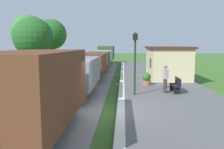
% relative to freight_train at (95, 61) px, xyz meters
% --- Properties ---
extents(ground_plane, '(160.00, 160.00, 0.00)m').
position_rel_freight_train_xyz_m(ground_plane, '(2.40, -13.31, -1.51)').
color(ground_plane, '#3D6628').
extents(platform_slab, '(6.00, 60.00, 0.25)m').
position_rel_freight_train_xyz_m(platform_slab, '(5.60, -13.31, -1.38)').
color(platform_slab, '#565659').
rests_on(platform_slab, ground).
extents(platform_edge_stripe, '(0.36, 60.00, 0.01)m').
position_rel_freight_train_xyz_m(platform_edge_stripe, '(2.80, -13.31, -1.25)').
color(platform_edge_stripe, silver).
rests_on(platform_edge_stripe, platform_slab).
extents(track_ballast, '(3.80, 60.00, 0.12)m').
position_rel_freight_train_xyz_m(track_ballast, '(-0.00, -13.31, -1.45)').
color(track_ballast, gray).
rests_on(track_ballast, ground).
extents(rail_near, '(0.07, 60.00, 0.14)m').
position_rel_freight_train_xyz_m(rail_near, '(0.72, -13.31, -1.32)').
color(rail_near, slate).
rests_on(rail_near, track_ballast).
extents(rail_far, '(0.07, 60.00, 0.14)m').
position_rel_freight_train_xyz_m(rail_far, '(-0.72, -13.31, -1.32)').
color(rail_far, slate).
rests_on(rail_far, track_ballast).
extents(freight_train, '(2.50, 39.20, 2.72)m').
position_rel_freight_train_xyz_m(freight_train, '(0.00, 0.00, 0.00)').
color(freight_train, brown).
rests_on(freight_train, rail_near).
extents(station_hut, '(3.50, 5.80, 2.78)m').
position_rel_freight_train_xyz_m(station_hut, '(6.80, -2.72, 0.15)').
color(station_hut, beige).
rests_on(station_hut, platform_slab).
extents(bench_near_hut, '(0.42, 1.50, 0.91)m').
position_rel_freight_train_xyz_m(bench_near_hut, '(6.18, -9.21, -0.78)').
color(bench_near_hut, black).
rests_on(bench_near_hut, platform_slab).
extents(bench_down_platform, '(0.42, 1.50, 0.91)m').
position_rel_freight_train_xyz_m(bench_down_platform, '(6.18, 1.40, -0.78)').
color(bench_down_platform, black).
rests_on(bench_down_platform, platform_slab).
extents(person_waiting, '(0.35, 0.44, 1.71)m').
position_rel_freight_train_xyz_m(person_waiting, '(5.46, -9.42, -0.32)').
color(person_waiting, '#38332D').
rests_on(person_waiting, platform_slab).
extents(potted_planter, '(0.64, 0.64, 0.92)m').
position_rel_freight_train_xyz_m(potted_planter, '(4.61, -6.62, -0.78)').
color(potted_planter, '#9E6642').
rests_on(potted_planter, platform_slab).
extents(lamp_post_near, '(0.28, 0.28, 3.70)m').
position_rel_freight_train_xyz_m(lamp_post_near, '(3.57, -10.14, 1.30)').
color(lamp_post_near, '#193823').
rests_on(lamp_post_near, platform_slab).
extents(tree_trackside_far, '(3.23, 3.23, 5.42)m').
position_rel_freight_train_xyz_m(tree_trackside_far, '(-4.48, -4.70, 2.28)').
color(tree_trackside_far, '#4C3823').
rests_on(tree_trackside_far, ground).
extents(tree_field_left, '(3.97, 3.97, 6.51)m').
position_rel_freight_train_xyz_m(tree_field_left, '(-7.69, 2.60, 3.01)').
color(tree_field_left, '#4C3823').
rests_on(tree_field_left, ground).
extents(tree_field_distant, '(4.16, 4.16, 6.69)m').
position_rel_freight_train_xyz_m(tree_field_distant, '(-7.05, 8.69, 3.10)').
color(tree_field_distant, '#4C3823').
rests_on(tree_field_distant, ground).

